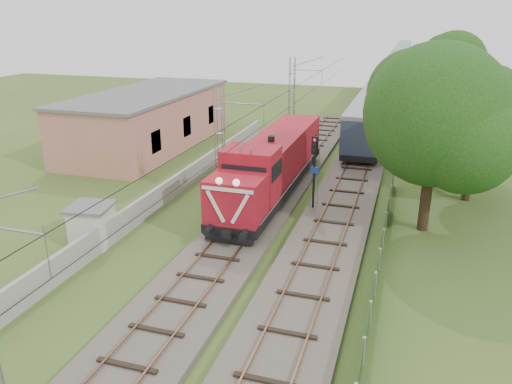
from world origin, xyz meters
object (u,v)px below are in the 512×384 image
(coach_rake, at_px, (395,66))
(relay_hut, at_px, (92,225))
(locomotive, at_px, (273,164))
(signal_post, at_px, (315,160))

(coach_rake, height_order, relay_hut, coach_rake)
(locomotive, relative_size, coach_rake, 0.15)
(signal_post, bearing_deg, coach_rake, 88.61)
(relay_hut, bearing_deg, signal_post, 37.88)
(locomotive, bearing_deg, signal_post, -33.80)
(coach_rake, distance_m, signal_post, 69.87)
(coach_rake, height_order, signal_post, signal_post)
(locomotive, bearing_deg, relay_hut, -125.07)
(coach_rake, relative_size, relay_hut, 46.34)
(locomotive, height_order, relay_hut, locomotive)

